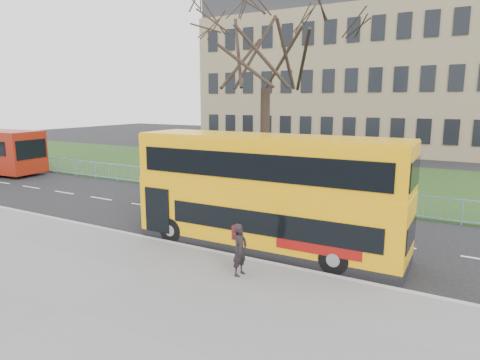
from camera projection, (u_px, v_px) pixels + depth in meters
name	position (u px, v px, depth m)	size (l,w,h in m)	color
ground	(217.00, 238.00, 16.34)	(120.00, 120.00, 0.00)	black
pavement	(68.00, 310.00, 10.58)	(80.00, 10.50, 0.12)	slate
kerb	(193.00, 248.00, 15.00)	(80.00, 0.20, 0.14)	#98989B
grass_verge	(333.00, 178.00, 28.51)	(80.00, 15.40, 0.08)	#223814
guard_railing	(287.00, 192.00, 21.86)	(40.00, 0.12, 1.10)	#719EC8
bare_tree	(266.00, 69.00, 25.04)	(9.63, 9.63, 13.76)	black
civic_building	(350.00, 83.00, 47.31)	(30.00, 15.00, 14.00)	#8F7D5B
yellow_bus	(267.00, 190.00, 14.74)	(9.50, 2.44, 3.96)	#FAAB0A
pedestrian	(240.00, 250.00, 12.45)	(0.56, 0.37, 1.53)	black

